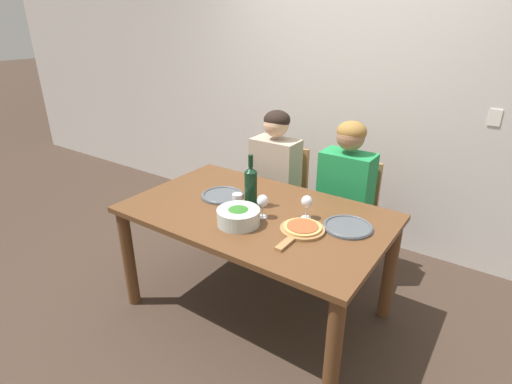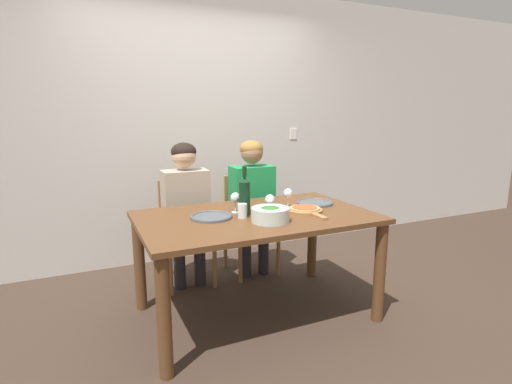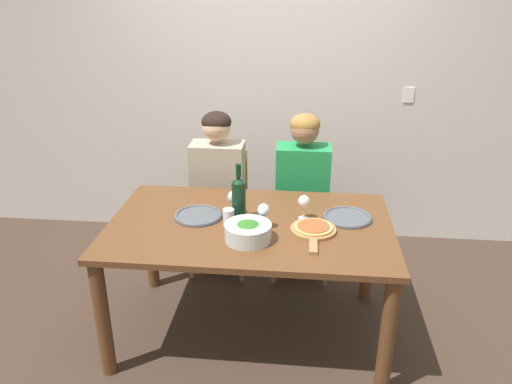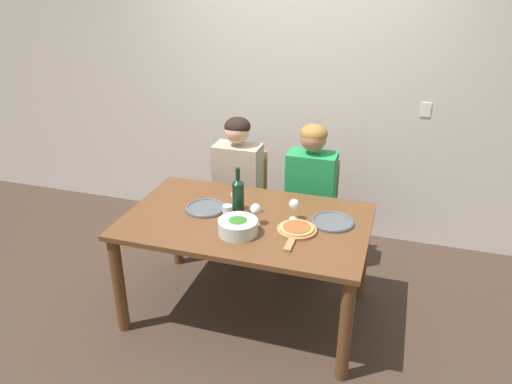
{
  "view_description": "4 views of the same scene",
  "coord_description": "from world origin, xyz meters",
  "px_view_note": "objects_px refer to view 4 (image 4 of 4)",
  "views": [
    {
      "loc": [
        1.3,
        -1.88,
        1.91
      ],
      "look_at": [
        -0.05,
        0.07,
        0.87
      ],
      "focal_mm": 28.0,
      "sensor_mm": 36.0,
      "label": 1
    },
    {
      "loc": [
        -1.15,
        -2.51,
        1.5
      ],
      "look_at": [
        0.06,
        0.14,
        0.91
      ],
      "focal_mm": 28.0,
      "sensor_mm": 36.0,
      "label": 2
    },
    {
      "loc": [
        0.3,
        -2.59,
        2.09
      ],
      "look_at": [
        0.02,
        0.12,
        0.92
      ],
      "focal_mm": 35.0,
      "sensor_mm": 36.0,
      "label": 3
    },
    {
      "loc": [
        0.96,
        -2.84,
        2.38
      ],
      "look_at": [
        0.05,
        0.08,
        0.95
      ],
      "focal_mm": 35.0,
      "sensor_mm": 36.0,
      "label": 4
    }
  ],
  "objects_px": {
    "dinner_plate_left": "(206,208)",
    "dinner_plate_right": "(333,222)",
    "wine_glass_centre": "(256,210)",
    "chair_left": "(242,198)",
    "pizza_on_board": "(296,230)",
    "person_man": "(311,185)",
    "broccoli_bowl": "(238,227)",
    "chair_right": "(312,208)",
    "wine_bottle": "(238,196)",
    "wine_glass_left": "(236,196)",
    "wine_glass_right": "(294,205)",
    "water_tumbler": "(228,212)",
    "person_woman": "(237,176)"
  },
  "relations": [
    {
      "from": "wine_glass_left",
      "to": "wine_bottle",
      "type": "bearing_deg",
      "value": -59.42
    },
    {
      "from": "wine_bottle",
      "to": "wine_glass_left",
      "type": "xyz_separation_m",
      "value": [
        -0.04,
        0.07,
        -0.04
      ]
    },
    {
      "from": "wine_bottle",
      "to": "wine_glass_right",
      "type": "relative_size",
      "value": 2.32
    },
    {
      "from": "person_woman",
      "to": "wine_glass_centre",
      "type": "relative_size",
      "value": 8.25
    },
    {
      "from": "wine_glass_right",
      "to": "dinner_plate_right",
      "type": "bearing_deg",
      "value": 5.95
    },
    {
      "from": "person_woman",
      "to": "wine_bottle",
      "type": "height_order",
      "value": "person_woman"
    },
    {
      "from": "wine_glass_centre",
      "to": "pizza_on_board",
      "type": "bearing_deg",
      "value": -4.13
    },
    {
      "from": "wine_glass_centre",
      "to": "chair_left",
      "type": "bearing_deg",
      "value": 114.53
    },
    {
      "from": "wine_glass_right",
      "to": "person_man",
      "type": "bearing_deg",
      "value": 91.09
    },
    {
      "from": "person_man",
      "to": "dinner_plate_right",
      "type": "relative_size",
      "value": 4.29
    },
    {
      "from": "pizza_on_board",
      "to": "dinner_plate_left",
      "type": "bearing_deg",
      "value": 169.72
    },
    {
      "from": "chair_right",
      "to": "dinner_plate_left",
      "type": "relative_size",
      "value": 3.12
    },
    {
      "from": "chair_left",
      "to": "dinner_plate_right",
      "type": "height_order",
      "value": "chair_left"
    },
    {
      "from": "chair_right",
      "to": "pizza_on_board",
      "type": "xyz_separation_m",
      "value": [
        0.07,
        -0.9,
        0.29
      ]
    },
    {
      "from": "chair_left",
      "to": "chair_right",
      "type": "bearing_deg",
      "value": 0.0
    },
    {
      "from": "chair_right",
      "to": "wine_glass_left",
      "type": "relative_size",
      "value": 5.99
    },
    {
      "from": "wine_glass_right",
      "to": "pizza_on_board",
      "type": "bearing_deg",
      "value": -70.39
    },
    {
      "from": "broccoli_bowl",
      "to": "wine_glass_left",
      "type": "relative_size",
      "value": 1.71
    },
    {
      "from": "chair_left",
      "to": "wine_glass_right",
      "type": "height_order",
      "value": "wine_glass_right"
    },
    {
      "from": "water_tumbler",
      "to": "person_man",
      "type": "bearing_deg",
      "value": 61.21
    },
    {
      "from": "chair_right",
      "to": "wine_bottle",
      "type": "bearing_deg",
      "value": -115.01
    },
    {
      "from": "chair_right",
      "to": "wine_glass_right",
      "type": "distance_m",
      "value": 0.83
    },
    {
      "from": "pizza_on_board",
      "to": "wine_glass_right",
      "type": "xyz_separation_m",
      "value": [
        -0.06,
        0.16,
        0.09
      ]
    },
    {
      "from": "dinner_plate_left",
      "to": "dinner_plate_right",
      "type": "bearing_deg",
      "value": 4.24
    },
    {
      "from": "person_man",
      "to": "wine_glass_right",
      "type": "xyz_separation_m",
      "value": [
        0.01,
        -0.63,
        0.12
      ]
    },
    {
      "from": "person_woman",
      "to": "pizza_on_board",
      "type": "height_order",
      "value": "person_woman"
    },
    {
      "from": "pizza_on_board",
      "to": "wine_glass_centre",
      "type": "distance_m",
      "value": 0.3
    },
    {
      "from": "chair_left",
      "to": "wine_glass_left",
      "type": "xyz_separation_m",
      "value": [
        0.21,
        -0.72,
        0.38
      ]
    },
    {
      "from": "chair_left",
      "to": "broccoli_bowl",
      "type": "height_order",
      "value": "chair_left"
    },
    {
      "from": "wine_bottle",
      "to": "dinner_plate_left",
      "type": "xyz_separation_m",
      "value": [
        -0.25,
        0.01,
        -0.13
      ]
    },
    {
      "from": "wine_glass_left",
      "to": "person_man",
      "type": "bearing_deg",
      "value": 56.03
    },
    {
      "from": "wine_bottle",
      "to": "broccoli_bowl",
      "type": "relative_size",
      "value": 1.36
    },
    {
      "from": "dinner_plate_left",
      "to": "water_tumbler",
      "type": "bearing_deg",
      "value": -24.17
    },
    {
      "from": "chair_right",
      "to": "dinner_plate_right",
      "type": "relative_size",
      "value": 3.12
    },
    {
      "from": "chair_left",
      "to": "wine_glass_left",
      "type": "bearing_deg",
      "value": -73.97
    },
    {
      "from": "pizza_on_board",
      "to": "dinner_plate_right",
      "type": "bearing_deg",
      "value": 42.99
    },
    {
      "from": "wine_glass_left",
      "to": "water_tumbler",
      "type": "height_order",
      "value": "wine_glass_left"
    },
    {
      "from": "broccoli_bowl",
      "to": "chair_right",
      "type": "bearing_deg",
      "value": 74.56
    },
    {
      "from": "wine_bottle",
      "to": "wine_glass_centre",
      "type": "distance_m",
      "value": 0.18
    },
    {
      "from": "chair_right",
      "to": "broccoli_bowl",
      "type": "relative_size",
      "value": 3.51
    },
    {
      "from": "chair_right",
      "to": "dinner_plate_right",
      "type": "bearing_deg",
      "value": -68.96
    },
    {
      "from": "dinner_plate_left",
      "to": "wine_glass_right",
      "type": "xyz_separation_m",
      "value": [
        0.63,
        0.04,
        0.1
      ]
    },
    {
      "from": "pizza_on_board",
      "to": "person_man",
      "type": "bearing_deg",
      "value": 95.04
    },
    {
      "from": "dinner_plate_right",
      "to": "wine_glass_left",
      "type": "xyz_separation_m",
      "value": [
        -0.68,
        -0.0,
        0.1
      ]
    },
    {
      "from": "person_man",
      "to": "wine_glass_centre",
      "type": "height_order",
      "value": "person_man"
    },
    {
      "from": "wine_bottle",
      "to": "wine_glass_left",
      "type": "height_order",
      "value": "wine_bottle"
    },
    {
      "from": "chair_left",
      "to": "wine_bottle",
      "type": "xyz_separation_m",
      "value": [
        0.25,
        -0.79,
        0.41
      ]
    },
    {
      "from": "dinner_plate_right",
      "to": "wine_glass_right",
      "type": "bearing_deg",
      "value": -174.05
    },
    {
      "from": "chair_right",
      "to": "water_tumbler",
      "type": "xyz_separation_m",
      "value": [
        -0.42,
        -0.87,
        0.32
      ]
    },
    {
      "from": "pizza_on_board",
      "to": "chair_right",
      "type": "bearing_deg",
      "value": 94.44
    }
  ]
}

